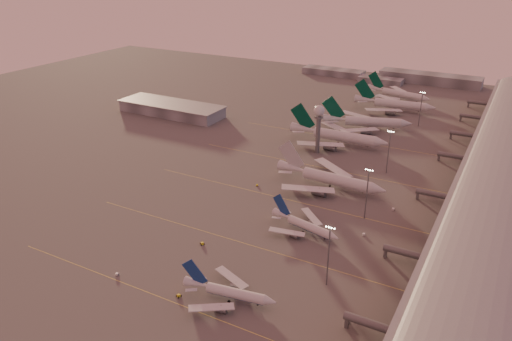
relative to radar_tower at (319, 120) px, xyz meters
The scene contains 27 objects.
ground 121.92m from the radar_tower, 92.39° to the right, with size 700.00×700.00×0.00m, color #555353.
taxiway_markings 71.83m from the radar_tower, 68.66° to the right, with size 180.00×185.25×0.02m.
terminal 103.88m from the radar_tower, ahead, with size 57.00×362.00×23.04m.
hangar 127.68m from the radar_tower, behind, with size 82.00×27.00×8.50m.
radar_tower is the anchor object (origin of this frame).
mast_a 131.38m from the radar_tower, 66.17° to the right, with size 3.60×0.56×25.00m.
mast_b 82.32m from the radar_tower, 52.43° to the right, with size 3.60×0.56×25.00m.
mast_c 46.66m from the radar_tower, 12.53° to the right, with size 3.60×0.56×25.00m.
mast_d 91.11m from the radar_tower, 61.74° to the left, with size 3.60×0.56×25.00m.
distant_horizon 205.86m from the radar_tower, 90.67° to the left, with size 165.00×37.50×9.00m.
narrowbody_near 148.08m from the radar_tower, 79.64° to the right, with size 34.94×27.69×13.71m.
narrowbody_mid 96.26m from the radar_tower, 70.95° to the right, with size 34.64×27.34×13.73m.
widebody_white 51.53m from the radar_tower, 59.97° to the right, with size 60.10×48.06×21.13m.
greentail_a 26.59m from the radar_tower, 73.31° to the left, with size 64.53×52.11×23.44m.
greentail_b 60.72m from the radar_tower, 77.08° to the left, with size 58.91×46.80×22.22m.
greentail_c 111.44m from the radar_tower, 80.34° to the left, with size 61.65×49.60×22.40m.
greentail_d 143.01m from the radar_tower, 84.70° to the left, with size 55.07×44.00×20.29m.
gsv_truck_a 154.90m from the radar_tower, 96.67° to the right, with size 5.26×2.28×2.07m.
gsv_tug_near 153.41m from the radar_tower, 86.29° to the right, with size 3.03×3.85×0.96m.
gsv_catering_a 152.56m from the radar_tower, 63.75° to the right, with size 5.11×3.40×3.86m.
gsv_tug_mid 121.13m from the radar_tower, 91.09° to the right, with size 4.07×3.71×1.00m.
gsv_truck_b 98.86m from the radar_tower, 55.51° to the right, with size 5.75×3.66×2.18m.
gsv_truck_c 62.60m from the radar_tower, 98.70° to the right, with size 5.13×3.51×1.95m.
gsv_catering_b 80.91m from the radar_tower, 40.54° to the right, with size 5.37×2.66×4.35m.
gsv_tug_far 34.75m from the radar_tower, 43.39° to the right, with size 4.50×4.44×1.13m.
gsv_truck_d 27.88m from the radar_tower, behind, with size 3.05×6.11×2.36m.
gsv_tug_hangar 46.69m from the radar_tower, 45.99° to the left, with size 3.61×2.60×0.94m.
Camera 1 is at (107.59, -144.05, 112.04)m, focal length 35.00 mm.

